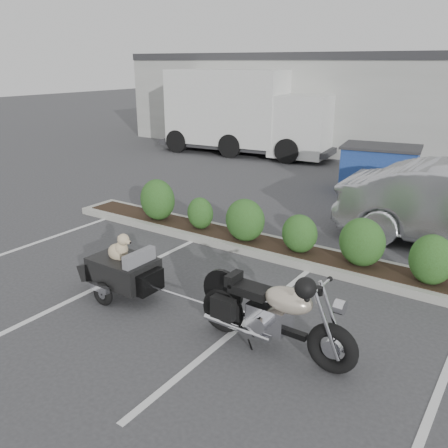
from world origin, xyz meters
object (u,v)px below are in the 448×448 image
Objects in this scene: dumpster at (379,170)px; delivery_truck at (247,114)px; pet_trailer at (123,269)px; motorcycle at (273,315)px.

delivery_truck is at bearing 143.77° from dumpster.
dumpster is (1.49, 8.67, 0.25)m from pet_trailer.
dumpster is at bearing 99.37° from motorcycle.
delivery_truck reaches higher than motorcycle.
motorcycle is at bearing -91.00° from dumpster.
dumpster is 7.34m from delivery_truck.
motorcycle is 14.33m from delivery_truck.
delivery_truck is (-7.79, 11.98, 1.07)m from motorcycle.
delivery_truck is (-6.50, 3.28, 0.89)m from dumpster.
delivery_truck is at bearing 113.66° from pet_trailer.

